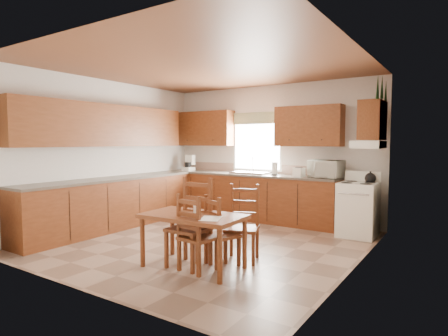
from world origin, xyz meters
The scene contains 35 objects.
floor centered at (0.00, 0.00, 0.00)m, with size 4.50×4.50×0.00m, color #866C58.
ceiling centered at (0.00, 0.00, 2.70)m, with size 4.50×4.50×0.00m, color brown.
wall_left centered at (-2.25, 0.00, 1.35)m, with size 4.50×4.50×0.00m, color silver.
wall_right centered at (2.25, 0.00, 1.35)m, with size 4.50×4.50×0.00m, color silver.
wall_back centered at (0.00, 2.25, 1.35)m, with size 4.50×4.50×0.00m, color silver.
wall_front centered at (0.00, -2.25, 1.35)m, with size 4.50×4.50×0.00m, color silver.
lower_cab_back centered at (-0.38, 1.95, 0.44)m, with size 3.75×0.60×0.88m, color brown.
lower_cab_left centered at (-1.95, -0.15, 0.44)m, with size 0.60×3.60×0.88m, color brown.
counter_back centered at (-0.38, 1.95, 0.90)m, with size 3.75×0.63×0.04m, color brown.
counter_left centered at (-1.95, -0.15, 0.90)m, with size 0.63×3.60×0.04m, color brown.
backsplash centered at (-0.38, 2.24, 1.01)m, with size 3.75×0.01×0.18m, color gray.
upper_cab_back_left centered at (-1.55, 2.08, 1.85)m, with size 1.41×0.33×0.75m, color brown.
upper_cab_back_right centered at (0.86, 2.08, 1.85)m, with size 1.25×0.33×0.75m, color brown.
upper_cab_left centered at (-2.08, -0.15, 1.85)m, with size 0.33×3.60×0.75m, color brown.
upper_cab_stove centered at (2.08, 1.65, 1.90)m, with size 0.33×0.62×0.62m, color brown.
range_hood centered at (2.03, 1.65, 1.52)m, with size 0.44×0.62×0.12m, color white.
window_frame centered at (-0.30, 2.22, 1.55)m, with size 1.13×0.02×1.18m, color white.
window_pane centered at (-0.30, 2.21, 1.55)m, with size 1.05×0.01×1.10m, color white.
window_valance centered at (-0.30, 2.19, 2.05)m, with size 1.19×0.01×0.24m, color #42612F.
sink_basin centered at (-0.30, 1.95, 0.94)m, with size 0.75×0.45×0.04m, color silver.
pine_decal_a centered at (2.21, 1.33, 2.38)m, with size 0.22×0.22×0.36m, color #1E471C.
pine_decal_b centered at (2.21, 1.65, 2.42)m, with size 0.22×0.22×0.36m, color #1E471C.
pine_decal_c centered at (2.21, 1.97, 2.38)m, with size 0.22×0.22×0.36m, color #1E471C.
stove centered at (1.88, 1.70, 0.44)m, with size 0.59×0.61×0.87m, color white.
coffeemaker centered at (-1.87, 1.91, 1.08)m, with size 0.19×0.22×0.32m, color white.
paper_towel centered at (0.25, 1.92, 1.05)m, with size 0.11×0.11×0.25m, color white.
toaster centered at (0.77, 1.88, 1.00)m, with size 0.20×0.13×0.17m, color white.
microwave centered at (1.25, 1.95, 1.08)m, with size 0.53×0.38×0.32m, color white.
dining_table centered at (0.56, -1.02, 0.33)m, with size 1.25×0.71×0.67m, color brown.
chair_near_left centered at (0.68, -1.08, 0.47)m, with size 0.39×0.37×0.93m, color brown.
chair_near_right centered at (0.81, -0.74, 0.44)m, with size 0.37×0.35×0.89m, color brown.
chair_far_left centered at (0.49, -1.02, 0.55)m, with size 0.46×0.44×1.10m, color brown.
chair_far_right centered at (0.93, -0.46, 0.49)m, with size 0.42×0.40×0.99m, color brown.
table_paper centered at (0.90, -1.11, 0.67)m, with size 0.23×0.30×0.00m, color white.
table_card centered at (0.54, -0.94, 0.72)m, with size 0.08×0.02×0.11m, color white.
Camera 1 is at (3.39, -4.62, 1.56)m, focal length 30.00 mm.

